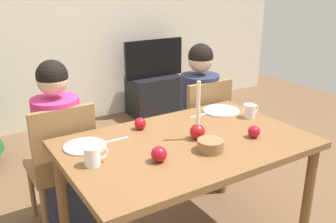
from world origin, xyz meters
TOP-DOWN VIEW (x-y plane):
  - back_wall at (0.00, 2.60)m, footprint 6.40×0.10m
  - dining_table at (0.00, 0.00)m, footprint 1.40×0.90m
  - chair_left at (-0.56, 0.61)m, footprint 0.40×0.40m
  - chair_right at (0.57, 0.61)m, footprint 0.40×0.40m
  - person_left_child at (-0.56, 0.64)m, footprint 0.30×0.30m
  - person_right_child at (0.57, 0.64)m, footprint 0.30×0.30m
  - tv_stand at (1.12, 2.30)m, footprint 0.64×0.40m
  - tv at (1.12, 2.30)m, footprint 0.79×0.05m
  - candle_centerpiece at (0.07, -0.01)m, footprint 0.09×0.09m
  - plate_left at (-0.52, 0.23)m, footprint 0.23×0.23m
  - plate_right at (0.50, 0.28)m, footprint 0.25×0.25m
  - mug_left at (-0.56, 0.01)m, footprint 0.13×0.08m
  - mug_right at (0.58, 0.10)m, footprint 0.12×0.08m
  - fork_left at (-0.36, 0.22)m, footprint 0.18×0.01m
  - fork_right at (0.32, 0.29)m, footprint 0.18×0.03m
  - bowl_walnuts at (0.04, -0.17)m, footprint 0.14×0.14m
  - apple_near_candle at (-0.26, -0.13)m, footprint 0.08×0.08m
  - apple_by_left_plate at (0.37, -0.16)m, footprint 0.07×0.07m
  - apple_by_right_mug at (-0.14, 0.30)m, footprint 0.07×0.07m

SIDE VIEW (x-z plane):
  - tv_stand at x=1.12m, z-range 0.00..0.48m
  - chair_left at x=-0.56m, z-range 0.06..0.96m
  - chair_right at x=0.57m, z-range 0.06..0.96m
  - person_left_child at x=-0.56m, z-range -0.02..1.16m
  - person_right_child at x=0.57m, z-range -0.02..1.16m
  - dining_table at x=0.00m, z-range 0.29..1.04m
  - tv at x=1.12m, z-range 0.48..0.94m
  - fork_left at x=-0.36m, z-range 0.75..0.76m
  - fork_right at x=0.32m, z-range 0.75..0.76m
  - plate_left at x=-0.52m, z-range 0.75..0.76m
  - plate_right at x=0.50m, z-range 0.75..0.76m
  - bowl_walnuts at x=0.04m, z-range 0.75..0.81m
  - apple_by_left_plate at x=0.37m, z-range 0.75..0.82m
  - apple_by_right_mug at x=-0.14m, z-range 0.75..0.82m
  - apple_near_candle at x=-0.26m, z-range 0.75..0.83m
  - mug_right at x=0.58m, z-range 0.75..0.84m
  - mug_left at x=-0.56m, z-range 0.75..0.85m
  - candle_centerpiece at x=0.07m, z-range 0.65..0.99m
  - back_wall at x=0.00m, z-range 0.00..2.60m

